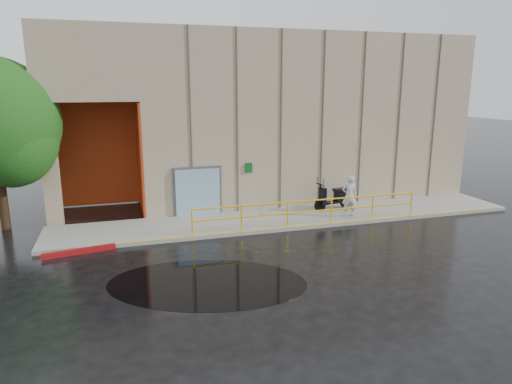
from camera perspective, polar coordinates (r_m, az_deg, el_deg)
ground at (r=14.56m, az=-3.95°, el=-9.60°), size 120.00×120.00×0.00m
sidewalk at (r=19.72m, az=4.46°, el=-3.23°), size 20.00×3.00×0.15m
building at (r=25.44m, az=1.60°, el=9.95°), size 20.00×10.17×8.00m
guardrail at (r=18.45m, az=6.74°, el=-2.49°), size 9.56×0.06×1.03m
person at (r=19.85m, az=11.58°, el=-0.47°), size 0.71×0.53×1.78m
scooter at (r=20.82m, az=9.72°, el=0.17°), size 1.99×0.93×1.51m
red_curb at (r=16.87m, az=-21.22°, el=-6.93°), size 2.40×0.59×0.18m
puddle at (r=13.66m, az=-6.12°, el=-11.24°), size 6.67×5.24×0.01m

